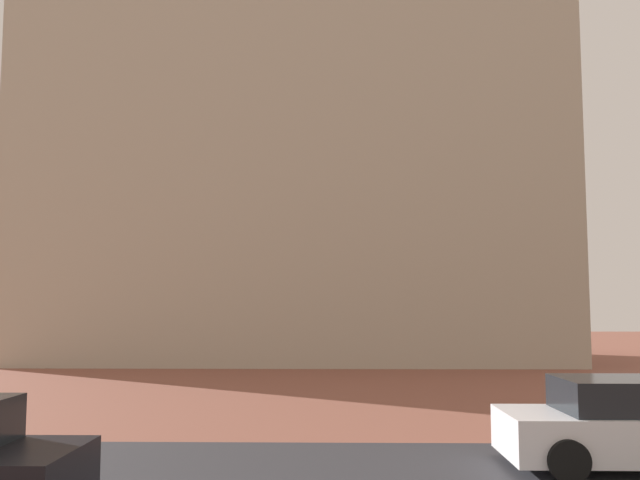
{
  "coord_description": "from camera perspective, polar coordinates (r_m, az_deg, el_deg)",
  "views": [
    {
      "loc": [
        0.15,
        -0.97,
        2.65
      ],
      "look_at": [
        -0.11,
        11.8,
        3.85
      ],
      "focal_mm": 39.03,
      "sensor_mm": 36.0,
      "label": 1
    }
  ],
  "objects": [
    {
      "name": "car_white",
      "position": [
        12.82,
        24.48,
        -13.64
      ],
      "size": [
        4.31,
        2.08,
        1.45
      ],
      "color": "silver",
      "rests_on": "ground_plane"
    },
    {
      "name": "ground_plane",
      "position": [
        11.28,
        0.4,
        -18.93
      ],
      "size": [
        120.0,
        120.0,
        0.0
      ],
      "primitive_type": "plane",
      "color": "brown"
    },
    {
      "name": "landmark_building",
      "position": [
        35.52,
        -1.92,
        8.24
      ],
      "size": [
        25.4,
        10.99,
        34.49
      ],
      "color": "#B2A893",
      "rests_on": "ground_plane"
    }
  ]
}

